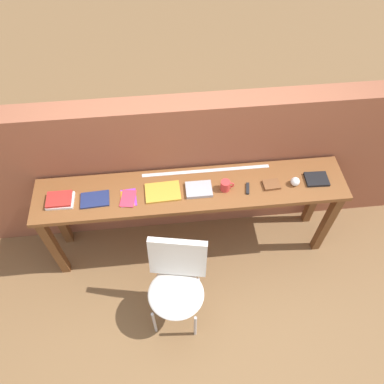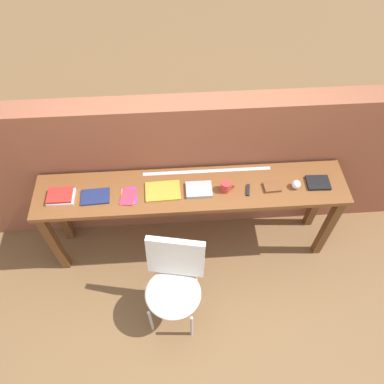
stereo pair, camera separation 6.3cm
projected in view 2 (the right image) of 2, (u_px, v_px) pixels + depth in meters
ground_plane at (194, 271)px, 3.50m from camera, size 40.00×40.00×0.00m
brick_wall_back at (189, 168)px, 3.29m from camera, size 6.00×0.20×1.47m
sideboard at (192, 199)px, 3.09m from camera, size 2.50×0.44×0.88m
chair_white_moulded at (174, 281)px, 2.88m from camera, size 0.52×0.53×0.89m
book_stack_leftmost at (60, 196)px, 2.90m from camera, size 0.21×0.16×0.04m
magazine_cycling at (95, 197)px, 2.92m from camera, size 0.23×0.16×0.02m
pamphlet_pile_colourful at (128, 196)px, 2.92m from camera, size 0.14×0.19×0.01m
book_open_centre at (163, 191)px, 2.95m from camera, size 0.28×0.20×0.02m
book_grey_hardcover at (199, 190)px, 2.95m from camera, size 0.21×0.16×0.03m
mug at (226, 186)px, 2.93m from camera, size 0.11×0.08×0.09m
multitool_folded at (248, 190)px, 2.95m from camera, size 0.04×0.11×0.02m
leather_journal_brown at (272, 187)px, 2.97m from camera, size 0.13×0.11×0.02m
sports_ball_small at (296, 184)px, 2.95m from camera, size 0.07×0.07×0.07m
book_repair_rightmost at (318, 183)px, 2.99m from camera, size 0.19×0.15×0.02m
ruler_metal_back_edge at (207, 171)px, 3.08m from camera, size 1.05×0.03×0.00m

